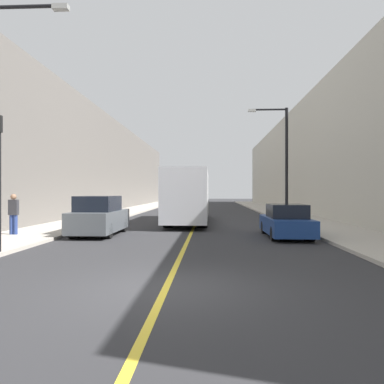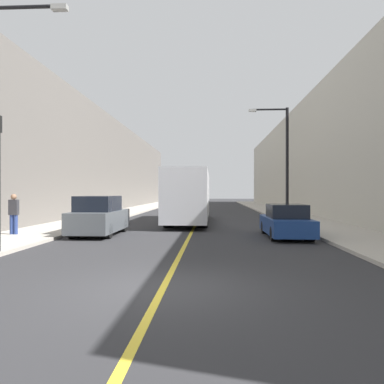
# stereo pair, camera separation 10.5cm
# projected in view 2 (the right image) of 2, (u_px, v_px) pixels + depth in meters

# --- Properties ---
(ground_plane) EXTENTS (200.00, 200.00, 0.00)m
(ground_plane) POSITION_uv_depth(u_px,v_px,m) (163.00, 289.00, 8.00)
(ground_plane) COLOR #2D2D30
(sidewalk_left) EXTENTS (3.50, 72.00, 0.13)m
(sidewalk_left) POSITION_uv_depth(u_px,v_px,m) (129.00, 211.00, 38.36)
(sidewalk_left) COLOR #B2AA9E
(sidewalk_left) RESTS_ON ground
(sidewalk_right) EXTENTS (3.50, 72.00, 0.13)m
(sidewalk_right) POSITION_uv_depth(u_px,v_px,m) (276.00, 212.00, 37.55)
(sidewalk_right) COLOR #B2AA9E
(sidewalk_right) RESTS_ON ground
(building_row_left) EXTENTS (4.00, 72.00, 9.79)m
(building_row_left) POSITION_uv_depth(u_px,v_px,m) (94.00, 164.00, 38.56)
(building_row_left) COLOR #66605B
(building_row_left) RESTS_ON ground
(building_row_right) EXTENTS (4.00, 72.00, 10.43)m
(building_row_right) POSITION_uv_depth(u_px,v_px,m) (314.00, 160.00, 37.33)
(building_row_right) COLOR #B7B2A3
(building_row_right) RESTS_ON ground
(road_center_line) EXTENTS (0.16, 72.00, 0.01)m
(road_center_line) POSITION_uv_depth(u_px,v_px,m) (202.00, 212.00, 37.96)
(road_center_line) COLOR gold
(road_center_line) RESTS_ON ground
(bus) EXTENTS (2.53, 11.51, 3.39)m
(bus) POSITION_uv_depth(u_px,v_px,m) (189.00, 195.00, 25.03)
(bus) COLOR silver
(bus) RESTS_ON ground
(parked_suv_left) EXTENTS (1.89, 4.54, 1.88)m
(parked_suv_left) POSITION_uv_depth(u_px,v_px,m) (99.00, 217.00, 17.95)
(parked_suv_left) COLOR #51565B
(parked_suv_left) RESTS_ON ground
(car_right_near) EXTENTS (1.80, 4.56, 1.51)m
(car_right_near) POSITION_uv_depth(u_px,v_px,m) (286.00, 222.00, 17.01)
(car_right_near) COLOR navy
(car_right_near) RESTS_ON ground
(street_lamp_right) EXTENTS (2.63, 0.24, 7.49)m
(street_lamp_right) POSITION_uv_depth(u_px,v_px,m) (284.00, 156.00, 24.69)
(street_lamp_right) COLOR black
(street_lamp_right) RESTS_ON sidewalk_right
(pedestrian) EXTENTS (0.41, 0.26, 1.84)m
(pedestrian) POSITION_uv_depth(u_px,v_px,m) (14.00, 213.00, 17.08)
(pedestrian) COLOR navy
(pedestrian) RESTS_ON sidewalk_left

